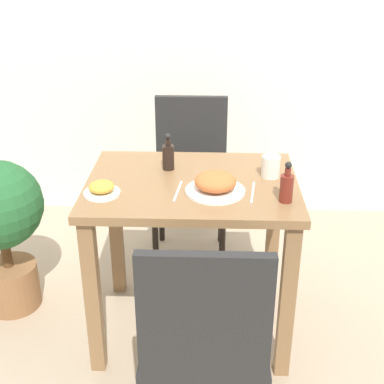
{
  "coord_description": "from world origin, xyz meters",
  "views": [
    {
      "loc": [
        0.07,
        -2.04,
        1.69
      ],
      "look_at": [
        0.0,
        0.0,
        0.71
      ],
      "focal_mm": 50.0,
      "sensor_mm": 36.0,
      "label": 1
    }
  ],
  "objects_px": {
    "side_plate": "(102,189)",
    "condiment_bottle": "(287,187)",
    "potted_plant_left": "(1,221)",
    "food_plate": "(215,184)",
    "drink_cup": "(271,166)",
    "chair_near": "(204,337)",
    "chair_far": "(191,170)",
    "sauce_bottle": "(168,156)"
  },
  "relations": [
    {
      "from": "chair_near",
      "to": "condiment_bottle",
      "type": "bearing_deg",
      "value": -121.23
    },
    {
      "from": "sauce_bottle",
      "to": "condiment_bottle",
      "type": "xyz_separation_m",
      "value": [
        0.48,
        -0.3,
        0.0
      ]
    },
    {
      "from": "chair_far",
      "to": "food_plate",
      "type": "xyz_separation_m",
      "value": [
        0.13,
        -0.8,
        0.29
      ]
    },
    {
      "from": "chair_far",
      "to": "side_plate",
      "type": "distance_m",
      "value": 0.94
    },
    {
      "from": "food_plate",
      "to": "sauce_bottle",
      "type": "height_order",
      "value": "sauce_bottle"
    },
    {
      "from": "chair_near",
      "to": "chair_far",
      "type": "height_order",
      "value": "same"
    },
    {
      "from": "side_plate",
      "to": "sauce_bottle",
      "type": "height_order",
      "value": "sauce_bottle"
    },
    {
      "from": "food_plate",
      "to": "drink_cup",
      "type": "distance_m",
      "value": 0.29
    },
    {
      "from": "food_plate",
      "to": "sauce_bottle",
      "type": "relative_size",
      "value": 1.46
    },
    {
      "from": "chair_near",
      "to": "potted_plant_left",
      "type": "xyz_separation_m",
      "value": [
        -0.97,
        0.81,
        -0.03
      ]
    },
    {
      "from": "condiment_bottle",
      "to": "side_plate",
      "type": "bearing_deg",
      "value": 177.31
    },
    {
      "from": "side_plate",
      "to": "chair_far",
      "type": "bearing_deg",
      "value": 69.03
    },
    {
      "from": "chair_near",
      "to": "condiment_bottle",
      "type": "xyz_separation_m",
      "value": [
        0.3,
        0.5,
        0.31
      ]
    },
    {
      "from": "side_plate",
      "to": "condiment_bottle",
      "type": "relative_size",
      "value": 0.88
    },
    {
      "from": "side_plate",
      "to": "sauce_bottle",
      "type": "bearing_deg",
      "value": 47.51
    },
    {
      "from": "food_plate",
      "to": "side_plate",
      "type": "height_order",
      "value": "food_plate"
    },
    {
      "from": "chair_far",
      "to": "sauce_bottle",
      "type": "height_order",
      "value": "sauce_bottle"
    },
    {
      "from": "sauce_bottle",
      "to": "condiment_bottle",
      "type": "distance_m",
      "value": 0.56
    },
    {
      "from": "condiment_bottle",
      "to": "potted_plant_left",
      "type": "xyz_separation_m",
      "value": [
        -1.28,
        0.31,
        -0.34
      ]
    },
    {
      "from": "condiment_bottle",
      "to": "potted_plant_left",
      "type": "relative_size",
      "value": 0.21
    },
    {
      "from": "chair_near",
      "to": "drink_cup",
      "type": "relative_size",
      "value": 9.67
    },
    {
      "from": "drink_cup",
      "to": "potted_plant_left",
      "type": "bearing_deg",
      "value": 176.6
    },
    {
      "from": "drink_cup",
      "to": "condiment_bottle",
      "type": "bearing_deg",
      "value": -81.0
    },
    {
      "from": "chair_far",
      "to": "condiment_bottle",
      "type": "xyz_separation_m",
      "value": [
        0.4,
        -0.87,
        0.31
      ]
    },
    {
      "from": "chair_near",
      "to": "sauce_bottle",
      "type": "xyz_separation_m",
      "value": [
        -0.17,
        0.8,
        0.31
      ]
    },
    {
      "from": "side_plate",
      "to": "potted_plant_left",
      "type": "distance_m",
      "value": 0.69
    },
    {
      "from": "side_plate",
      "to": "condiment_bottle",
      "type": "bearing_deg",
      "value": -2.69
    },
    {
      "from": "chair_far",
      "to": "drink_cup",
      "type": "height_order",
      "value": "chair_far"
    },
    {
      "from": "chair_near",
      "to": "drink_cup",
      "type": "distance_m",
      "value": 0.84
    },
    {
      "from": "drink_cup",
      "to": "chair_far",
      "type": "bearing_deg",
      "value": 119.92
    },
    {
      "from": "drink_cup",
      "to": "sauce_bottle",
      "type": "distance_m",
      "value": 0.45
    },
    {
      "from": "chair_far",
      "to": "potted_plant_left",
      "type": "distance_m",
      "value": 1.04
    },
    {
      "from": "chair_near",
      "to": "sauce_bottle",
      "type": "height_order",
      "value": "sauce_bottle"
    },
    {
      "from": "food_plate",
      "to": "sauce_bottle",
      "type": "xyz_separation_m",
      "value": [
        -0.21,
        0.23,
        0.03
      ]
    },
    {
      "from": "drink_cup",
      "to": "potted_plant_left",
      "type": "relative_size",
      "value": 0.12
    },
    {
      "from": "food_plate",
      "to": "sauce_bottle",
      "type": "bearing_deg",
      "value": 131.76
    },
    {
      "from": "potted_plant_left",
      "to": "food_plate",
      "type": "bearing_deg",
      "value": -13.28
    },
    {
      "from": "sauce_bottle",
      "to": "drink_cup",
      "type": "bearing_deg",
      "value": -8.62
    },
    {
      "from": "chair_near",
      "to": "side_plate",
      "type": "distance_m",
      "value": 0.73
    },
    {
      "from": "chair_near",
      "to": "chair_far",
      "type": "xyz_separation_m",
      "value": [
        -0.1,
        1.37,
        0.0
      ]
    },
    {
      "from": "chair_near",
      "to": "potted_plant_left",
      "type": "relative_size",
      "value": 1.16
    },
    {
      "from": "side_plate",
      "to": "condiment_bottle",
      "type": "distance_m",
      "value": 0.72
    }
  ]
}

